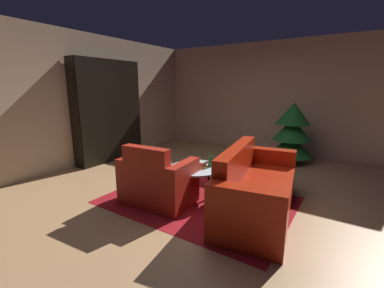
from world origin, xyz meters
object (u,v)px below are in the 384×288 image
Objects in this scene: bookshelf_unit at (113,113)px; decorated_tree at (292,132)px; bottle_on_table at (210,161)px; armchair_red at (157,183)px; coffee_table at (196,170)px; couch_red at (256,190)px; book_stack_on_table at (200,164)px.

bookshelf_unit is 3.95m from decorated_tree.
bottle_on_table is 2.59m from decorated_tree.
coffee_table is at bearing 56.36° from armchair_red.
bookshelf_unit reaches higher than couch_red.
armchair_red reaches higher than bottle_on_table.
decorated_tree is (0.61, 2.52, 0.12)m from bottle_on_table.
bookshelf_unit is 9.13× the size of book_stack_on_table.
couch_red is 0.92m from coffee_table.
coffee_table is 0.25m from bottle_on_table.
bottle_on_table is 0.17× the size of decorated_tree.
book_stack_on_table is (0.37, 0.54, 0.20)m from armchair_red.
couch_red reaches higher than bottle_on_table.
decorated_tree is (3.45, 1.89, -0.37)m from bookshelf_unit.
coffee_table is at bearing -179.05° from couch_red.
book_stack_on_table is at bearing -105.93° from decorated_tree.
bookshelf_unit reaches higher than book_stack_on_table.
armchair_red is 1.35m from couch_red.
couch_red is at bearing -87.05° from decorated_tree.
bookshelf_unit is 2.95m from bottle_on_table.
coffee_table is 3.27× the size of book_stack_on_table.
bookshelf_unit reaches higher than coffee_table.
decorated_tree is at bearing 28.66° from bookshelf_unit.
bottle_on_table reaches higher than coffee_table.
decorated_tree reaches higher than armchair_red.
bottle_on_table is (0.17, 0.13, 0.13)m from coffee_table.
bottle_on_table is at bearing 51.58° from armchair_red.
armchair_red is at bearing -123.64° from coffee_table.
decorated_tree reaches higher than book_stack_on_table.
bookshelf_unit is 2.76m from armchair_red.
couch_red reaches higher than book_stack_on_table.
bottle_on_table is (2.84, -0.63, -0.50)m from bookshelf_unit.
coffee_table is at bearing -106.36° from decorated_tree.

